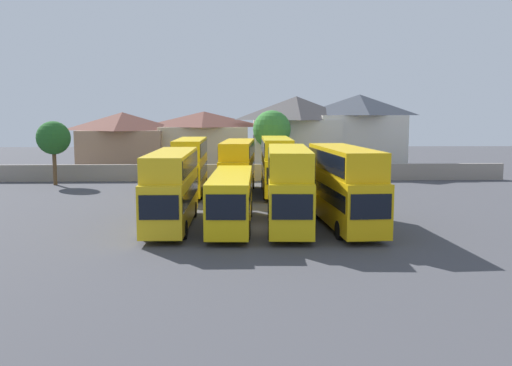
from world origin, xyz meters
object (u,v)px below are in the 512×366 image
at_px(bus_8, 306,174).
at_px(tree_behind_wall, 272,130).
at_px(bus_2, 231,197).
at_px(bus_7, 277,163).
at_px(house_terrace_left, 123,142).
at_px(bus_1, 172,185).
at_px(house_terrace_right, 296,134).
at_px(house_terrace_far_right, 359,133).
at_px(bus_4, 344,183).
at_px(tree_left_of_lot, 53,138).
at_px(bus_3, 289,183).
at_px(bus_5, 191,163).
at_px(house_terrace_centre, 204,141).
at_px(bus_6, 238,164).

distance_m(bus_8, tree_behind_wall, 13.58).
bearing_deg(bus_2, bus_7, 167.35).
bearing_deg(house_terrace_left, bus_1, -73.54).
distance_m(house_terrace_right, house_terrace_far_right, 7.86).
height_order(bus_4, tree_behind_wall, tree_behind_wall).
xyz_separation_m(house_terrace_far_right, tree_left_of_lot, (-33.68, -11.41, -0.12)).
distance_m(bus_3, bus_7, 15.02).
bearing_deg(house_terrace_far_right, tree_behind_wall, -152.11).
distance_m(house_terrace_far_right, tree_left_of_lot, 35.56).
height_order(bus_4, bus_7, bus_4).
distance_m(bus_7, house_terrace_far_right, 21.94).
relative_size(house_terrace_left, tree_left_of_lot, 1.61).
bearing_deg(tree_behind_wall, bus_7, -91.67).
height_order(house_terrace_left, tree_behind_wall, tree_behind_wall).
distance_m(bus_3, tree_left_of_lot, 31.17).
bearing_deg(bus_5, bus_7, 88.07).
distance_m(house_terrace_right, tree_behind_wall, 6.45).
distance_m(house_terrace_left, house_terrace_far_right, 29.08).
distance_m(bus_5, tree_behind_wall, 15.03).
height_order(bus_3, tree_left_of_lot, tree_left_of_lot).
bearing_deg(bus_1, house_terrace_right, 161.21).
bearing_deg(tree_behind_wall, bus_5, -123.31).
height_order(bus_5, tree_left_of_lot, tree_left_of_lot).
distance_m(bus_4, bus_7, 15.11).
xyz_separation_m(bus_2, bus_7, (3.92, 14.62, 0.89)).
bearing_deg(bus_7, house_terrace_left, -135.85).
relative_size(bus_3, house_terrace_centre, 0.94).
bearing_deg(house_terrace_left, bus_4, -58.13).
bearing_deg(bus_4, bus_1, -95.00).
height_order(house_terrace_far_right, tree_behind_wall, house_terrace_far_right).
height_order(bus_1, bus_5, bus_5).
xyz_separation_m(bus_2, tree_behind_wall, (4.29, 27.26, 3.48)).
height_order(bus_2, house_terrace_right, house_terrace_right).
bearing_deg(house_terrace_right, tree_behind_wall, -121.17).
height_order(bus_4, tree_left_of_lot, tree_left_of_lot).
xyz_separation_m(bus_6, bus_7, (3.49, -0.26, 0.15)).
bearing_deg(bus_1, tree_behind_wall, 163.89).
bearing_deg(bus_3, bus_5, -150.92).
height_order(bus_1, house_terrace_far_right, house_terrace_far_right).
bearing_deg(bus_7, bus_1, -27.06).
bearing_deg(tree_behind_wall, house_terrace_right, 58.83).
bearing_deg(bus_4, bus_8, 178.96).
xyz_separation_m(bus_3, bus_7, (0.31, 15.02, -0.01)).
bearing_deg(bus_3, bus_8, 171.72).
bearing_deg(bus_5, bus_1, 0.31).
height_order(bus_1, bus_6, bus_1).
relative_size(bus_5, house_terrace_left, 1.00).
relative_size(bus_5, bus_8, 0.89).
bearing_deg(tree_behind_wall, tree_left_of_lot, -166.27).
bearing_deg(bus_4, house_terrace_left, -151.60).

